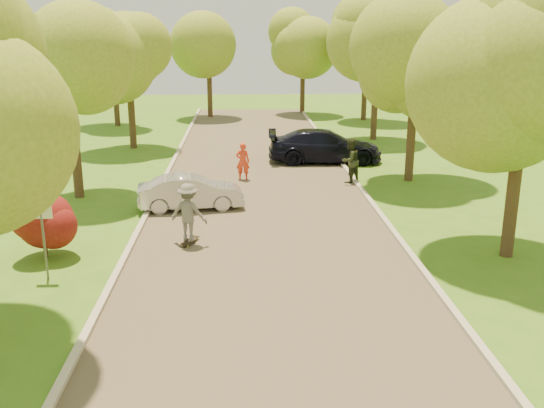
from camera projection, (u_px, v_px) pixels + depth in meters
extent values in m
plane|color=#3D711B|center=(280.00, 351.00, 12.20)|extent=(100.00, 100.00, 0.00)
cube|color=#4C4438|center=(265.00, 226.00, 19.87)|extent=(8.00, 60.00, 0.01)
cube|color=#B2AD9E|center=(140.00, 227.00, 19.66)|extent=(0.18, 60.00, 0.12)
cube|color=#B2AD9E|center=(387.00, 223.00, 20.05)|extent=(0.18, 60.00, 0.12)
cylinder|color=#59595E|center=(44.00, 242.00, 15.47)|extent=(0.06, 0.06, 2.00)
cube|color=white|center=(40.00, 208.00, 15.22)|extent=(0.55, 0.04, 0.55)
cylinder|color=#382619|center=(45.00, 246.00, 17.07)|extent=(0.12, 0.12, 0.70)
sphere|color=#590F0F|center=(42.00, 221.00, 16.86)|extent=(1.70, 1.70, 1.70)
cylinder|color=#382619|center=(76.00, 157.00, 22.93)|extent=(0.36, 0.36, 3.15)
sphere|color=olive|center=(69.00, 81.00, 22.14)|extent=(4.20, 4.20, 4.20)
sphere|color=olive|center=(85.00, 63.00, 22.00)|extent=(3.15, 3.15, 3.15)
cylinder|color=#382619|center=(132.00, 113.00, 32.45)|extent=(0.36, 0.36, 3.83)
sphere|color=olive|center=(127.00, 48.00, 31.52)|extent=(4.80, 4.80, 4.80)
sphere|color=olive|center=(140.00, 34.00, 31.35)|extent=(3.60, 3.60, 3.60)
cylinder|color=#382619|center=(513.00, 191.00, 16.79)|extent=(0.36, 0.36, 3.83)
sphere|color=olive|center=(528.00, 65.00, 15.84)|extent=(5.00, 5.00, 5.00)
cylinder|color=#382619|center=(411.00, 141.00, 25.47)|extent=(0.36, 0.36, 3.38)
sphere|color=olive|center=(415.00, 68.00, 24.63)|extent=(4.40, 4.40, 4.40)
sphere|color=olive|center=(433.00, 52.00, 24.48)|extent=(3.30, 3.30, 3.30)
cylinder|color=#382619|center=(375.00, 105.00, 35.00)|extent=(0.36, 0.36, 4.05)
sphere|color=olive|center=(378.00, 41.00, 34.00)|extent=(5.20, 5.20, 5.20)
sphere|color=olive|center=(392.00, 26.00, 33.82)|extent=(3.90, 3.90, 3.90)
cylinder|color=#382619|center=(116.00, 99.00, 40.04)|extent=(0.36, 0.36, 3.60)
sphere|color=olive|center=(112.00, 47.00, 39.12)|extent=(5.00, 5.00, 5.00)
sphere|color=olive|center=(123.00, 35.00, 38.95)|extent=(3.75, 3.75, 3.75)
cylinder|color=#382619|center=(364.00, 93.00, 42.75)|extent=(0.36, 0.36, 3.83)
sphere|color=olive|center=(367.00, 43.00, 41.80)|extent=(5.00, 5.00, 5.00)
sphere|color=olive|center=(378.00, 31.00, 41.63)|extent=(3.75, 3.75, 3.75)
cylinder|color=#382619|center=(210.00, 94.00, 44.20)|extent=(0.36, 0.36, 3.38)
sphere|color=olive|center=(209.00, 50.00, 43.33)|extent=(4.80, 4.80, 4.80)
sphere|color=olive|center=(218.00, 39.00, 43.16)|extent=(3.60, 3.60, 3.60)
cylinder|color=#382619|center=(302.00, 89.00, 46.42)|extent=(0.36, 0.36, 3.60)
sphere|color=olive|center=(303.00, 45.00, 45.51)|extent=(5.00, 5.00, 5.00)
sphere|color=olive|center=(313.00, 34.00, 45.33)|extent=(3.75, 3.75, 3.75)
imported|color=#B2B1B6|center=(191.00, 192.00, 21.67)|extent=(3.88, 1.77, 1.23)
imported|color=black|center=(325.00, 146.00, 29.27)|extent=(5.55, 2.45, 1.59)
cube|color=black|center=(190.00, 241.00, 18.23)|extent=(0.55, 0.94, 0.02)
cylinder|color=#BFCC4C|center=(197.00, 239.00, 18.52)|extent=(0.05, 0.08, 0.07)
cylinder|color=#BFCC4C|center=(192.00, 239.00, 18.56)|extent=(0.05, 0.08, 0.07)
cylinder|color=#BFCC4C|center=(188.00, 246.00, 17.93)|extent=(0.05, 0.08, 0.07)
cylinder|color=#BFCC4C|center=(183.00, 246.00, 17.98)|extent=(0.05, 0.08, 0.07)
imported|color=slate|center=(189.00, 212.00, 17.98)|extent=(1.30, 1.01, 1.76)
imported|color=red|center=(243.00, 161.00, 25.81)|extent=(0.60, 0.41, 1.61)
imported|color=#272F1C|center=(350.00, 161.00, 25.30)|extent=(1.16, 1.14, 1.89)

